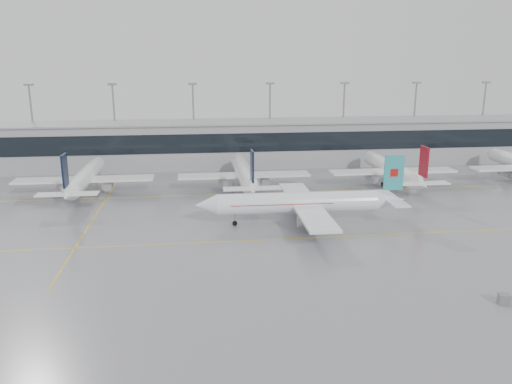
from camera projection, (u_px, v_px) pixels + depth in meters
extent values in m
plane|color=gray|center=(265.00, 240.00, 81.34)|extent=(320.00, 320.00, 0.00)
cube|color=#E3B50E|center=(265.00, 240.00, 81.33)|extent=(120.00, 0.25, 0.01)
cube|color=#E3B50E|center=(246.00, 194.00, 110.15)|extent=(120.00, 0.25, 0.01)
cube|color=#E3B50E|center=(93.00, 219.00, 92.17)|extent=(0.25, 60.00, 0.01)
cube|color=#949498|center=(234.00, 144.00, 139.38)|extent=(180.00, 15.00, 12.00)
cube|color=black|center=(236.00, 143.00, 131.75)|extent=(180.00, 0.20, 5.00)
cube|color=gray|center=(234.00, 122.00, 137.83)|extent=(182.00, 16.00, 0.40)
cylinder|color=gray|center=(33.00, 127.00, 137.33)|extent=(0.50, 0.50, 22.00)
cube|color=gray|center=(28.00, 85.00, 134.49)|extent=(2.40, 1.00, 0.60)
cylinder|color=gray|center=(115.00, 125.00, 139.95)|extent=(0.50, 0.50, 22.00)
cube|color=gray|center=(112.00, 84.00, 137.12)|extent=(2.40, 1.00, 0.60)
cylinder|color=gray|center=(194.00, 124.00, 142.58)|extent=(0.50, 0.50, 22.00)
cube|color=gray|center=(193.00, 84.00, 139.74)|extent=(2.40, 1.00, 0.60)
cylinder|color=gray|center=(270.00, 123.00, 145.20)|extent=(0.50, 0.50, 22.00)
cube|color=gray|center=(270.00, 83.00, 142.36)|extent=(2.40, 1.00, 0.60)
cylinder|color=gray|center=(343.00, 122.00, 147.83)|extent=(0.50, 0.50, 22.00)
cube|color=gray|center=(345.00, 83.00, 144.99)|extent=(2.40, 1.00, 0.60)
cylinder|color=gray|center=(414.00, 121.00, 150.45)|extent=(0.50, 0.50, 22.00)
cube|color=gray|center=(417.00, 83.00, 147.61)|extent=(2.40, 1.00, 0.60)
cylinder|color=gray|center=(482.00, 120.00, 153.07)|extent=(0.50, 0.50, 22.00)
cube|color=gray|center=(486.00, 82.00, 150.23)|extent=(2.40, 1.00, 0.60)
cylinder|color=white|center=(297.00, 203.00, 88.60)|extent=(28.46, 4.26, 3.72)
cone|color=white|center=(206.00, 205.00, 86.96)|extent=(4.07, 3.80, 3.72)
cone|color=white|center=(390.00, 200.00, 90.32)|extent=(5.67, 3.83, 3.72)
cube|color=white|center=(306.00, 204.00, 88.85)|extent=(5.58, 30.85, 0.45)
cube|color=white|center=(391.00, 198.00, 90.26)|extent=(3.02, 11.88, 0.25)
cube|color=teal|center=(394.00, 173.00, 89.09)|extent=(3.61, 0.42, 6.35)
cylinder|color=#A2A1A5|center=(308.00, 221.00, 84.55)|extent=(3.64, 2.17, 2.10)
cylinder|color=#A2A1A5|center=(298.00, 205.00, 93.80)|extent=(3.64, 2.17, 2.10)
cylinder|color=gray|center=(235.00, 219.00, 88.14)|extent=(0.20, 0.20, 1.63)
cylinder|color=black|center=(235.00, 223.00, 88.34)|extent=(0.91, 0.32, 0.90)
cylinder|color=gray|center=(314.00, 220.00, 86.99)|extent=(0.24, 0.24, 1.63)
cylinder|color=black|center=(314.00, 225.00, 87.20)|extent=(1.11, 0.47, 1.10)
cylinder|color=gray|center=(308.00, 212.00, 92.00)|extent=(0.24, 0.24, 1.63)
cylinder|color=black|center=(308.00, 216.00, 92.21)|extent=(1.11, 0.47, 1.10)
cube|color=#B70F0F|center=(394.00, 173.00, 89.08)|extent=(1.41, 0.48, 1.40)
cube|color=#B70F0F|center=(281.00, 202.00, 88.24)|extent=(18.07, 4.10, 0.12)
cylinder|color=white|center=(86.00, 176.00, 109.83)|extent=(3.59, 27.36, 3.59)
cone|color=white|center=(99.00, 163.00, 124.89)|extent=(3.59, 4.00, 3.59)
cone|color=white|center=(68.00, 195.00, 94.00)|extent=(3.59, 5.60, 3.59)
cube|color=white|center=(84.00, 179.00, 108.49)|extent=(29.64, 5.00, 0.45)
cube|color=white|center=(67.00, 194.00, 93.73)|extent=(11.40, 2.80, 0.25)
cube|color=black|center=(65.00, 171.00, 92.39)|extent=(0.35, 3.60, 6.12)
cylinder|color=#A2A1A5|center=(63.00, 186.00, 108.77)|extent=(2.10, 3.60, 2.10)
cylinder|color=#A2A1A5|center=(108.00, 185.00, 109.92)|extent=(2.10, 3.60, 2.10)
cylinder|color=gray|center=(96.00, 177.00, 120.73)|extent=(0.20, 0.20, 1.56)
cylinder|color=black|center=(96.00, 180.00, 120.93)|extent=(0.30, 0.90, 0.90)
cylinder|color=gray|center=(72.00, 190.00, 107.74)|extent=(0.24, 0.24, 1.56)
cylinder|color=black|center=(72.00, 194.00, 107.93)|extent=(0.45, 1.10, 1.10)
cylinder|color=gray|center=(97.00, 189.00, 108.36)|extent=(0.24, 0.24, 1.56)
cylinder|color=black|center=(97.00, 193.00, 108.55)|extent=(0.45, 1.10, 1.10)
cylinder|color=white|center=(244.00, 172.00, 114.00)|extent=(3.59, 27.36, 3.59)
cone|color=white|center=(238.00, 159.00, 129.06)|extent=(3.59, 4.00, 3.59)
cone|color=white|center=(252.00, 190.00, 98.17)|extent=(3.59, 5.60, 3.59)
cube|color=white|center=(244.00, 175.00, 112.66)|extent=(29.64, 5.00, 0.45)
cube|color=white|center=(252.00, 188.00, 97.90)|extent=(11.40, 2.80, 0.25)
cube|color=black|center=(252.00, 166.00, 96.57)|extent=(0.35, 3.60, 6.12)
cylinder|color=#A2A1A5|center=(223.00, 182.00, 112.94)|extent=(2.10, 3.60, 2.10)
cylinder|color=#A2A1A5|center=(265.00, 181.00, 114.09)|extent=(2.10, 3.60, 2.10)
cylinder|color=gray|center=(239.00, 173.00, 124.91)|extent=(0.20, 0.20, 1.56)
cylinder|color=black|center=(239.00, 176.00, 125.10)|extent=(0.30, 0.90, 0.90)
cylinder|color=gray|center=(233.00, 185.00, 111.91)|extent=(0.24, 0.24, 1.56)
cylinder|color=black|center=(233.00, 189.00, 112.11)|extent=(0.45, 1.10, 1.10)
cylinder|color=gray|center=(256.00, 185.00, 112.53)|extent=(0.24, 0.24, 1.56)
cylinder|color=black|center=(256.00, 188.00, 112.73)|extent=(0.45, 1.10, 1.10)
cylinder|color=white|center=(390.00, 168.00, 118.17)|extent=(3.59, 27.36, 3.59)
cone|color=white|center=(368.00, 156.00, 133.24)|extent=(3.59, 4.00, 3.59)
cone|color=white|center=(421.00, 184.00, 102.34)|extent=(3.59, 5.60, 3.59)
cube|color=white|center=(393.00, 171.00, 116.83)|extent=(29.64, 5.00, 0.45)
cube|color=white|center=(422.00, 183.00, 102.08)|extent=(11.40, 2.80, 0.25)
cube|color=maroon|center=(424.00, 162.00, 100.74)|extent=(0.35, 3.60, 6.12)
cylinder|color=#A2A1A5|center=(372.00, 177.00, 117.12)|extent=(2.10, 3.60, 2.10)
cylinder|color=#A2A1A5|center=(411.00, 176.00, 118.26)|extent=(2.10, 3.60, 2.10)
cylinder|color=gray|center=(374.00, 170.00, 129.08)|extent=(0.20, 0.20, 1.56)
cylinder|color=black|center=(374.00, 172.00, 129.27)|extent=(0.30, 0.90, 0.90)
cylinder|color=gray|center=(383.00, 181.00, 116.08)|extent=(0.24, 0.24, 1.56)
cylinder|color=black|center=(383.00, 184.00, 116.28)|extent=(0.45, 1.10, 1.10)
cylinder|color=gray|center=(404.00, 180.00, 116.70)|extent=(0.24, 0.24, 1.56)
cylinder|color=black|center=(404.00, 184.00, 116.90)|extent=(0.45, 1.10, 1.10)
cone|color=white|center=(490.00, 153.00, 137.41)|extent=(3.59, 4.00, 3.59)
cylinder|color=#A2A1A5|center=(510.00, 174.00, 121.29)|extent=(2.10, 3.60, 2.10)
cylinder|color=gray|center=(500.00, 166.00, 133.25)|extent=(0.20, 0.20, 1.56)
cylinder|color=black|center=(500.00, 169.00, 133.45)|extent=(0.30, 0.90, 0.90)
cube|color=slate|center=(504.00, 299.00, 59.59)|extent=(1.55, 1.48, 1.28)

